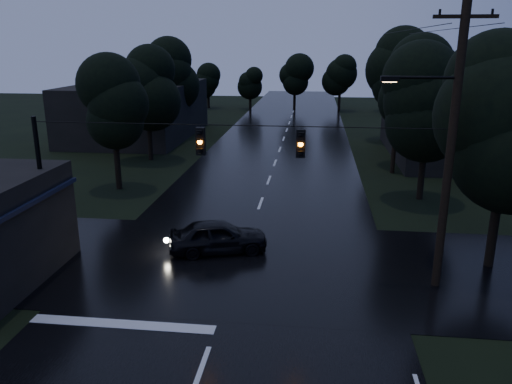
# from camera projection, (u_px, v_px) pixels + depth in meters

# --- Properties ---
(main_road) EXTENTS (12.00, 120.00, 0.02)m
(main_road) POSITION_uv_depth(u_px,v_px,m) (275.00, 163.00, 37.39)
(main_road) COLOR black
(main_road) RESTS_ON ground
(cross_street) EXTENTS (60.00, 9.00, 0.02)m
(cross_street) POSITION_uv_depth(u_px,v_px,m) (239.00, 264.00, 20.25)
(cross_street) COLOR black
(cross_street) RESTS_ON ground
(building_far_right) EXTENTS (10.00, 14.00, 4.40)m
(building_far_right) POSITION_uv_depth(u_px,v_px,m) (458.00, 129.00, 39.00)
(building_far_right) COLOR black
(building_far_right) RESTS_ON ground
(building_far_left) EXTENTS (10.00, 16.00, 5.00)m
(building_far_left) POSITION_uv_depth(u_px,v_px,m) (138.00, 110.00, 47.78)
(building_far_left) COLOR black
(building_far_left) RESTS_ON ground
(utility_pole_main) EXTENTS (3.50, 0.30, 10.00)m
(utility_pole_main) POSITION_uv_depth(u_px,v_px,m) (448.00, 145.00, 16.97)
(utility_pole_main) COLOR black
(utility_pole_main) RESTS_ON ground
(utility_pole_far) EXTENTS (2.00, 0.30, 7.50)m
(utility_pole_far) POSITION_uv_depth(u_px,v_px,m) (396.00, 117.00, 33.45)
(utility_pole_far) COLOR black
(utility_pole_far) RESTS_ON ground
(anchor_pole_left) EXTENTS (0.18, 0.18, 6.00)m
(anchor_pole_left) POSITION_uv_depth(u_px,v_px,m) (43.00, 194.00, 19.29)
(anchor_pole_left) COLOR black
(anchor_pole_left) RESTS_ON ground
(span_signals) EXTENTS (15.00, 0.37, 1.12)m
(span_signals) POSITION_uv_depth(u_px,v_px,m) (249.00, 141.00, 17.74)
(span_signals) COLOR black
(span_signals) RESTS_ON ground
(tree_corner_near) EXTENTS (4.48, 4.48, 9.44)m
(tree_corner_near) POSITION_uv_depth(u_px,v_px,m) (510.00, 117.00, 18.37)
(tree_corner_near) COLOR black
(tree_corner_near) RESTS_ON ground
(tree_left_a) EXTENTS (3.92, 3.92, 8.26)m
(tree_left_a) POSITION_uv_depth(u_px,v_px,m) (112.00, 103.00, 29.30)
(tree_left_a) COLOR black
(tree_left_a) RESTS_ON ground
(tree_left_b) EXTENTS (4.20, 4.20, 8.85)m
(tree_left_b) POSITION_uv_depth(u_px,v_px,m) (147.00, 86.00, 36.87)
(tree_left_b) COLOR black
(tree_left_b) RESTS_ON ground
(tree_left_c) EXTENTS (4.48, 4.48, 9.44)m
(tree_left_c) POSITION_uv_depth(u_px,v_px,m) (175.00, 73.00, 46.36)
(tree_left_c) COLOR black
(tree_left_c) RESTS_ON ground
(tree_right_a) EXTENTS (4.20, 4.20, 8.85)m
(tree_right_a) POSITION_uv_depth(u_px,v_px,m) (429.00, 100.00, 27.16)
(tree_right_a) COLOR black
(tree_right_a) RESTS_ON ground
(tree_right_b) EXTENTS (4.48, 4.48, 9.44)m
(tree_right_b) POSITION_uv_depth(u_px,v_px,m) (414.00, 83.00, 34.60)
(tree_right_b) COLOR black
(tree_right_b) RESTS_ON ground
(tree_right_c) EXTENTS (4.76, 4.76, 10.03)m
(tree_right_c) POSITION_uv_depth(u_px,v_px,m) (400.00, 70.00, 43.95)
(tree_right_c) COLOR black
(tree_right_c) RESTS_ON ground
(car) EXTENTS (4.47, 2.77, 1.42)m
(car) POSITION_uv_depth(u_px,v_px,m) (218.00, 236.00, 21.22)
(car) COLOR black
(car) RESTS_ON ground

